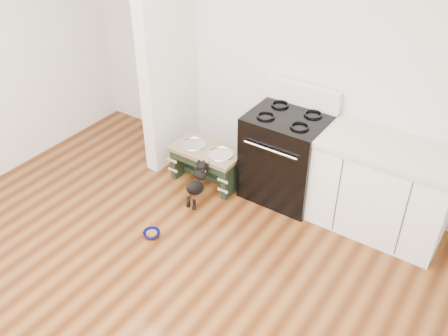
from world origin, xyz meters
TOP-DOWN VIEW (x-y plane):
  - ground at (0.00, 0.00)m, footprint 5.00×5.00m
  - room_shell at (0.00, 0.00)m, footprint 5.00×5.00m
  - partition_wall at (-1.18, 2.10)m, footprint 0.15×0.80m
  - oven_range at (0.25, 2.16)m, footprint 0.76×0.69m
  - cabinet_run at (1.23, 2.18)m, footprint 1.24×0.64m
  - dog_feeder at (-0.54, 1.87)m, footprint 0.75×0.40m
  - puppy at (-0.40, 1.52)m, footprint 0.13×0.38m
  - floor_bowl at (-0.46, 0.86)m, footprint 0.20×0.20m

SIDE VIEW (x-z plane):
  - ground at x=0.00m, z-range 0.00..0.00m
  - floor_bowl at x=-0.46m, z-range 0.00..0.05m
  - puppy at x=-0.40m, z-range 0.02..0.48m
  - dog_feeder at x=-0.54m, z-range 0.08..0.50m
  - cabinet_run at x=1.23m, z-range 0.00..0.91m
  - oven_range at x=0.25m, z-range -0.09..1.05m
  - partition_wall at x=-1.18m, z-range 0.00..2.70m
  - room_shell at x=0.00m, z-range -0.88..4.12m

